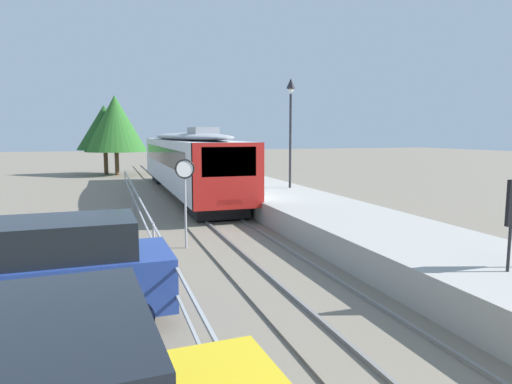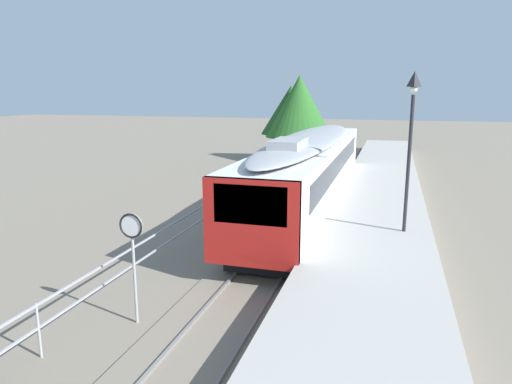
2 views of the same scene
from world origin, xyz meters
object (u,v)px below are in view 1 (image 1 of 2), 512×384
Objects in this scene: platform_lamp_mid_platform at (291,112)px; parked_suv_blue at (44,274)px; speed_limit_sign at (185,181)px; commuter_train at (186,159)px.

platform_lamp_mid_platform is 15.90m from parked_suv_blue.
speed_limit_sign is 6.28m from parked_suv_blue.
commuter_train is 12.35m from speed_limit_sign.
speed_limit_sign reaches higher than parked_suv_blue.
speed_limit_sign is at bearing -132.92° from platform_lamp_mid_platform.
commuter_train is at bearing 128.58° from platform_lamp_mid_platform.
speed_limit_sign is 0.60× the size of parked_suv_blue.
platform_lamp_mid_platform reaches higher than parked_suv_blue.
commuter_train is 7.24m from platform_lamp_mid_platform.
parked_suv_blue is at bearing -123.57° from speed_limit_sign.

